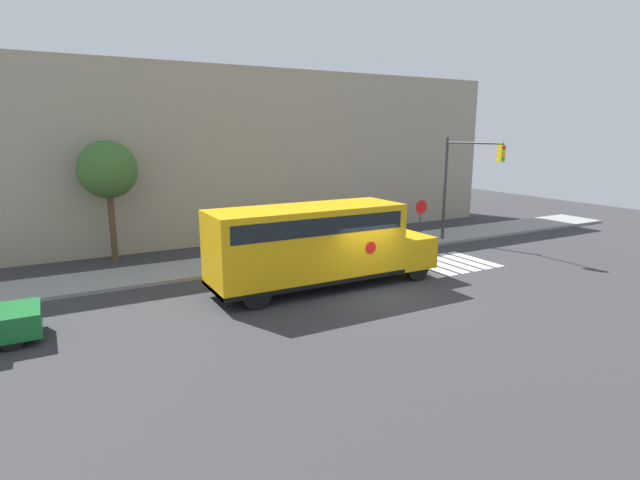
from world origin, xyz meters
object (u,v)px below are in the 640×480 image
at_px(school_bus, 315,242).
at_px(tree_near_sidewalk, 108,170).
at_px(stop_sign, 421,215).
at_px(traffic_light, 462,175).

bearing_deg(school_bus, tree_near_sidewalk, 127.45).
distance_m(school_bus, stop_sign, 9.15).
distance_m(school_bus, traffic_light, 10.80).
bearing_deg(stop_sign, traffic_light, -25.81).
relative_size(stop_sign, tree_near_sidewalk, 0.44).
bearing_deg(traffic_light, school_bus, -164.51).
height_order(stop_sign, traffic_light, traffic_light).
xyz_separation_m(stop_sign, traffic_light, (1.90, -0.92, 2.12)).
height_order(school_bus, stop_sign, school_bus).
height_order(traffic_light, tree_near_sidewalk, traffic_light).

